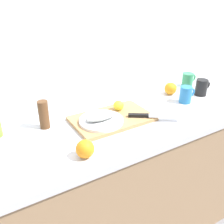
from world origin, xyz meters
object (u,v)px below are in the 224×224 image
(coffee_mug_0, at_px, (202,87))
(pepper_mill, at_px, (44,115))
(lemon_0, at_px, (119,105))
(cutting_board, at_px, (112,119))
(white_plate, at_px, (101,121))
(orange_0, at_px, (170,89))
(chef_knife, at_px, (148,116))
(coffee_mug_2, at_px, (188,80))
(fish_fillet, at_px, (101,116))
(coffee_mug_1, at_px, (186,94))

(coffee_mug_0, xyz_separation_m, pepper_mill, (-1.03, 0.11, 0.02))
(lemon_0, distance_m, pepper_mill, 0.42)
(coffee_mug_0, bearing_deg, cutting_board, -179.91)
(pepper_mill, bearing_deg, white_plate, -26.40)
(orange_0, bearing_deg, coffee_mug_0, -33.38)
(cutting_board, distance_m, pepper_mill, 0.36)
(chef_knife, bearing_deg, coffee_mug_2, 58.44)
(white_plate, bearing_deg, orange_0, 12.41)
(pepper_mill, bearing_deg, coffee_mug_0, -6.09)
(coffee_mug_0, xyz_separation_m, orange_0, (-0.17, 0.11, -0.01))
(fish_fillet, bearing_deg, chef_knife, -19.04)
(white_plate, distance_m, coffee_mug_2, 0.83)
(orange_0, bearing_deg, lemon_0, -172.44)
(fish_fillet, relative_size, orange_0, 2.15)
(white_plate, distance_m, coffee_mug_1, 0.59)
(lemon_0, distance_m, coffee_mug_2, 0.66)
(white_plate, height_order, chef_knife, chef_knife)
(chef_knife, bearing_deg, lemon_0, 153.57)
(coffee_mug_1, bearing_deg, coffee_mug_2, 41.87)
(cutting_board, height_order, coffee_mug_0, coffee_mug_0)
(cutting_board, bearing_deg, coffee_mug_0, 0.09)
(white_plate, height_order, coffee_mug_2, coffee_mug_2)
(fish_fillet, bearing_deg, coffee_mug_2, 12.76)
(cutting_board, relative_size, coffee_mug_0, 3.67)
(fish_fillet, distance_m, pepper_mill, 0.29)
(cutting_board, bearing_deg, coffee_mug_2, 12.65)
(white_plate, bearing_deg, lemon_0, 25.51)
(coffee_mug_2, height_order, pepper_mill, pepper_mill)
(coffee_mug_0, bearing_deg, fish_fillet, -178.52)
(coffee_mug_0, xyz_separation_m, coffee_mug_1, (-0.17, -0.03, -0.00))
(lemon_0, bearing_deg, coffee_mug_0, -4.88)
(coffee_mug_2, relative_size, orange_0, 1.44)
(cutting_board, height_order, coffee_mug_2, coffee_mug_2)
(chef_knife, distance_m, lemon_0, 0.18)
(pepper_mill, bearing_deg, chef_knife, -22.95)
(cutting_board, relative_size, fish_fillet, 2.47)
(chef_knife, bearing_deg, white_plate, -165.90)
(cutting_board, relative_size, orange_0, 5.30)
(coffee_mug_0, distance_m, coffee_mug_2, 0.17)
(white_plate, distance_m, coffee_mug_0, 0.77)
(orange_0, height_order, pepper_mill, pepper_mill)
(white_plate, height_order, coffee_mug_1, coffee_mug_1)
(lemon_0, relative_size, orange_0, 0.72)
(lemon_0, xyz_separation_m, coffee_mug_1, (0.44, -0.08, 0.00))
(chef_knife, distance_m, pepper_mill, 0.55)
(coffee_mug_1, bearing_deg, lemon_0, 169.30)
(white_plate, bearing_deg, pepper_mill, 153.60)
(fish_fillet, distance_m, coffee_mug_1, 0.59)
(coffee_mug_2, height_order, orange_0, coffee_mug_2)
(chef_knife, bearing_deg, fish_fillet, -165.90)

